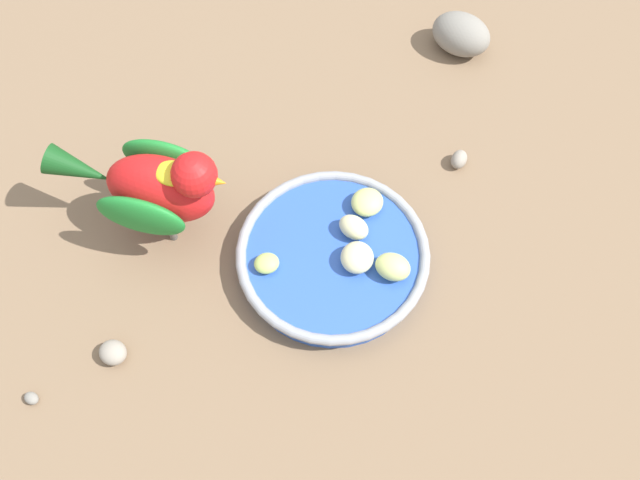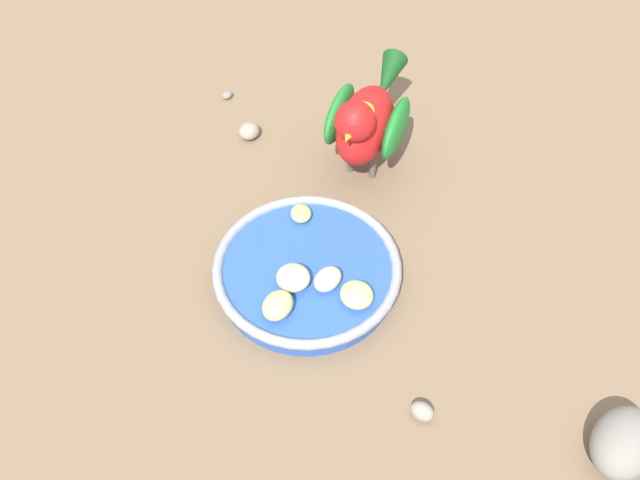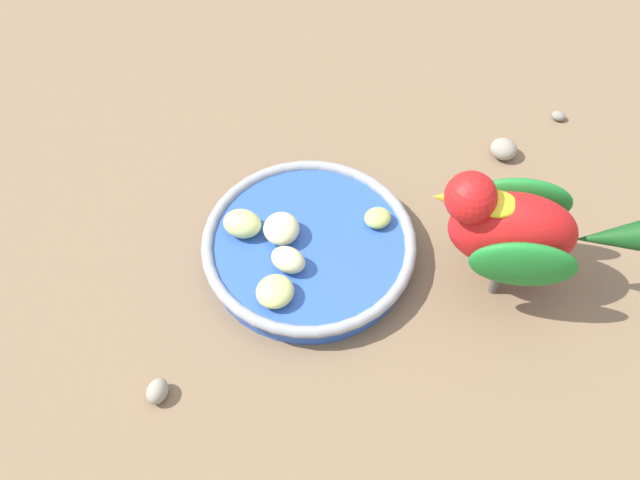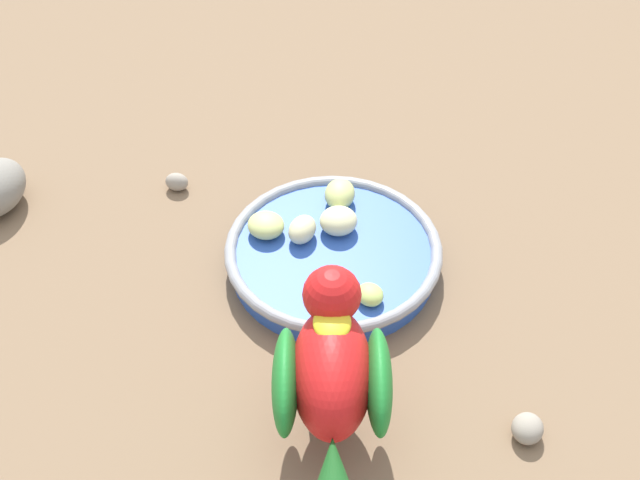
{
  "view_description": "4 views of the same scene",
  "coord_description": "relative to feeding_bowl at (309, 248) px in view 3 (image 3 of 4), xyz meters",
  "views": [
    {
      "loc": [
        0.28,
        -0.21,
        0.73
      ],
      "look_at": [
        -0.04,
        -0.02,
        0.04
      ],
      "focal_mm": 40.01,
      "sensor_mm": 36.0,
      "label": 1
    },
    {
      "loc": [
        0.16,
        0.43,
        0.66
      ],
      "look_at": [
        -0.05,
        -0.02,
        0.04
      ],
      "focal_mm": 39.11,
      "sensor_mm": 36.0,
      "label": 2
    },
    {
      "loc": [
        -0.4,
        0.28,
        0.69
      ],
      "look_at": [
        -0.04,
        -0.01,
        0.05
      ],
      "focal_mm": 46.0,
      "sensor_mm": 36.0,
      "label": 3
    },
    {
      "loc": [
        -0.49,
        -0.46,
        0.69
      ],
      "look_at": [
        -0.05,
        -0.02,
        0.07
      ],
      "focal_mm": 52.67,
      "sensor_mm": 36.0,
      "label": 4
    }
  ],
  "objects": [
    {
      "name": "apple_piece_1",
      "position": [
        0.02,
        0.02,
        0.02
      ],
      "size": [
        0.05,
        0.05,
        0.03
      ],
      "primitive_type": "ellipsoid",
      "rotation": [
        0.0,
        0.0,
        2.5
      ],
      "color": "beige",
      "rests_on": "feeding_bowl"
    },
    {
      "name": "pebble_2",
      "position": [
        -0.03,
        -0.26,
        -0.01
      ],
      "size": [
        0.04,
        0.04,
        0.02
      ],
      "primitive_type": "ellipsoid",
      "rotation": [
        0.0,
        0.0,
        0.49
      ],
      "color": "gray",
      "rests_on": "ground_plane"
    },
    {
      "name": "feeding_bowl",
      "position": [
        0.0,
        0.0,
        0.0
      ],
      "size": [
        0.22,
        0.22,
        0.03
      ],
      "color": "#2D56B7",
      "rests_on": "ground_plane"
    },
    {
      "name": "parrot",
      "position": [
        -0.14,
        -0.14,
        0.07
      ],
      "size": [
        0.17,
        0.17,
        0.15
      ],
      "rotation": [
        0.0,
        0.0,
        0.78
      ],
      "color": "#59544C",
      "rests_on": "ground_plane"
    },
    {
      "name": "apple_piece_4",
      "position": [
        0.05,
        0.04,
        0.02
      ],
      "size": [
        0.05,
        0.05,
        0.03
      ],
      "primitive_type": "ellipsoid",
      "rotation": [
        0.0,
        0.0,
        0.61
      ],
      "color": "#C6D17A",
      "rests_on": "feeding_bowl"
    },
    {
      "name": "apple_piece_3",
      "position": [
        -0.01,
        0.03,
        0.02
      ],
      "size": [
        0.04,
        0.04,
        0.02
      ],
      "primitive_type": "ellipsoid",
      "rotation": [
        0.0,
        0.0,
        0.38
      ],
      "color": "beige",
      "rests_on": "feeding_bowl"
    },
    {
      "name": "pebble_0",
      "position": [
        -0.04,
        0.2,
        -0.01
      ],
      "size": [
        0.03,
        0.03,
        0.02
      ],
      "primitive_type": "ellipsoid",
      "rotation": [
        0.0,
        0.0,
        2.14
      ],
      "color": "gray",
      "rests_on": "ground_plane"
    },
    {
      "name": "pebble_1",
      "position": [
        -0.03,
        -0.35,
        -0.01
      ],
      "size": [
        0.02,
        0.02,
        0.01
      ],
      "primitive_type": "ellipsoid",
      "rotation": [
        0.0,
        0.0,
        3.61
      ],
      "color": "gray",
      "rests_on": "ground_plane"
    },
    {
      "name": "apple_piece_2",
      "position": [
        -0.02,
        -0.07,
        0.02
      ],
      "size": [
        0.03,
        0.03,
        0.02
      ],
      "primitive_type": "ellipsoid",
      "rotation": [
        0.0,
        0.0,
        1.29
      ],
      "color": "#B2CC66",
      "rests_on": "feeding_bowl"
    },
    {
      "name": "ground_plane",
      "position": [
        0.02,
        0.01,
        -0.02
      ],
      "size": [
        4.0,
        4.0,
        0.0
      ],
      "primitive_type": "plane",
      "color": "#7A6047"
    },
    {
      "name": "apple_piece_0",
      "position": [
        -0.03,
        0.06,
        0.02
      ],
      "size": [
        0.04,
        0.05,
        0.02
      ],
      "primitive_type": "ellipsoid",
      "rotation": [
        0.0,
        0.0,
        4.97
      ],
      "color": "#C6D17A",
      "rests_on": "feeding_bowl"
    }
  ]
}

